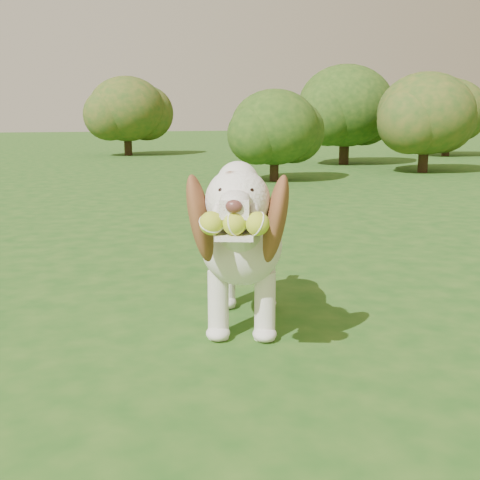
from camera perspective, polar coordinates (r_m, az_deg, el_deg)
name	(u,v)px	position (r m, az deg, el deg)	size (l,w,h in m)	color
ground	(282,342)	(2.81, 4.00, -9.61)	(80.00, 80.00, 0.00)	#1C4E16
dog	(243,239)	(2.85, 0.29, 0.14)	(0.76, 1.26, 0.85)	white
shrub_d	(426,114)	(11.68, 17.21, 11.37)	(1.75, 1.75, 1.82)	#382314
shrub_f	(346,106)	(13.28, 9.98, 12.41)	(2.03, 2.03, 2.10)	#382314
shrub_h	(448,111)	(16.70, 19.14, 11.52)	(1.92, 1.92, 1.99)	#382314
shrub_i	(127,109)	(16.42, -10.69, 12.11)	(1.99, 1.99, 2.06)	#382314
shrub_c	(275,127)	(9.65, 3.30, 10.62)	(1.39, 1.39, 1.45)	#382314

